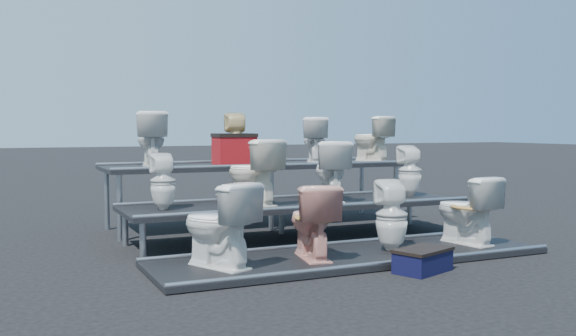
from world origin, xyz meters
name	(u,v)px	position (x,y,z in m)	size (l,w,h in m)	color
ground	(298,240)	(0.00, 0.00, 0.00)	(80.00, 80.00, 0.00)	black
tier_front	(352,257)	(0.00, -1.30, 0.03)	(4.20, 1.20, 0.06)	black
tier_mid	(298,221)	(0.00, 0.00, 0.23)	(4.20, 1.20, 0.46)	black
tier_back	(258,195)	(0.00, 1.30, 0.43)	(4.20, 1.20, 0.86)	black
toilet_0	(218,224)	(-1.45, -1.30, 0.46)	(0.45, 0.79, 0.80)	silver
toilet_1	(312,221)	(-0.46, -1.30, 0.44)	(0.42, 0.74, 0.75)	#DD9587
toilet_2	(392,215)	(0.48, -1.30, 0.44)	(0.34, 0.35, 0.75)	silver
toilet_3	(466,210)	(1.48, -1.30, 0.44)	(0.43, 0.75, 0.76)	silver
toilet_4	(163,181)	(-1.65, 0.00, 0.77)	(0.28, 0.29, 0.63)	silver
toilet_5	(252,172)	(-0.59, 0.00, 0.85)	(0.43, 0.76, 0.77)	white
toilet_6	(331,171)	(0.46, 0.00, 0.83)	(0.42, 0.73, 0.74)	silver
toilet_7	(410,171)	(1.64, 0.00, 0.80)	(0.30, 0.31, 0.67)	silver
toilet_8	(151,139)	(-1.48, 1.30, 1.22)	(0.40, 0.70, 0.71)	silver
toilet_9	(236,139)	(-0.31, 1.30, 1.22)	(0.32, 0.33, 0.71)	#D4BC83
toilet_10	(314,140)	(0.89, 1.30, 1.19)	(0.37, 0.64, 0.65)	silver
toilet_11	(371,139)	(1.86, 1.30, 1.20)	(0.38, 0.66, 0.67)	white
red_crate	(234,151)	(-0.33, 1.33, 1.05)	(0.53, 0.42, 0.38)	maroon
step_stool	(423,262)	(0.33, -2.06, 0.10)	(0.55, 0.33, 0.20)	black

